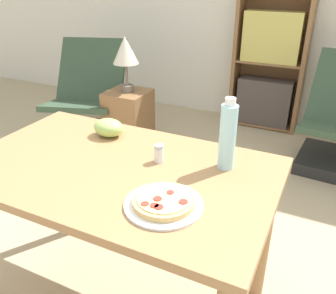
% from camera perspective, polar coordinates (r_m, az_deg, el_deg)
% --- Properties ---
extents(ground_plane, '(14.00, 14.00, 0.00)m').
position_cam_1_polar(ground_plane, '(1.95, -6.67, -21.97)').
color(ground_plane, tan).
extents(dining_table, '(1.25, 0.75, 0.76)m').
position_cam_1_polar(dining_table, '(1.48, -7.99, -6.70)').
color(dining_table, '#A37549').
rests_on(dining_table, ground_plane).
extents(pizza_on_plate, '(0.26, 0.26, 0.04)m').
position_cam_1_polar(pizza_on_plate, '(1.18, -0.70, -8.84)').
color(pizza_on_plate, white).
rests_on(pizza_on_plate, dining_table).
extents(grape_bunch, '(0.14, 0.11, 0.08)m').
position_cam_1_polar(grape_bunch, '(1.68, -9.56, 3.07)').
color(grape_bunch, '#A8CC66').
rests_on(grape_bunch, dining_table).
extents(drink_bottle, '(0.06, 0.06, 0.29)m').
position_cam_1_polar(drink_bottle, '(1.36, 9.54, 1.72)').
color(drink_bottle, '#A3DBEA').
rests_on(drink_bottle, dining_table).
extents(salt_shaker, '(0.04, 0.04, 0.07)m').
position_cam_1_polar(salt_shaker, '(1.43, -1.46, -1.05)').
color(salt_shaker, white).
rests_on(salt_shaker, dining_table).
extents(lounge_chair_near, '(0.81, 0.92, 0.88)m').
position_cam_1_polar(lounge_chair_near, '(3.44, -12.57, 6.01)').
color(lounge_chair_near, black).
rests_on(lounge_chair_near, ground_plane).
extents(bookshelf, '(0.68, 0.27, 1.31)m').
position_cam_1_polar(bookshelf, '(3.68, 15.84, 12.17)').
color(bookshelf, brown).
rests_on(bookshelf, ground_plane).
extents(side_table, '(0.34, 0.34, 0.54)m').
position_cam_1_polar(side_table, '(3.13, -6.28, 4.15)').
color(side_table, brown).
rests_on(side_table, ground_plane).
extents(table_lamp, '(0.21, 0.21, 0.45)m').
position_cam_1_polar(table_lamp, '(2.96, -6.85, 14.78)').
color(table_lamp, '#665B51').
rests_on(table_lamp, side_table).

